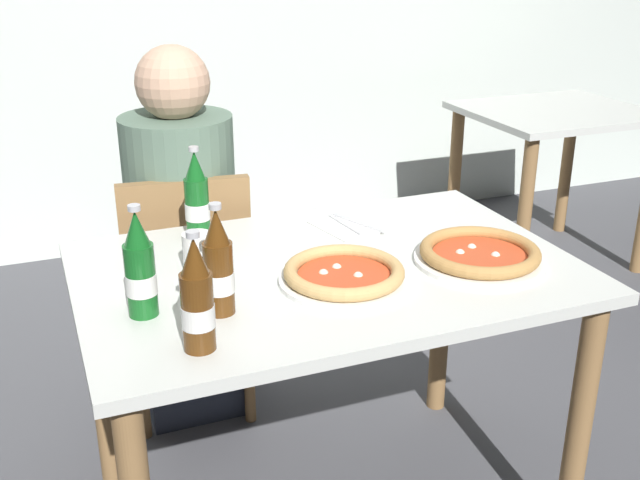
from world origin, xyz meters
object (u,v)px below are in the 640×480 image
at_px(beer_bottle_left, 197,199).
at_px(pizza_margherita_near, 343,275).
at_px(beer_bottle_center, 218,268).
at_px(napkin_with_cutlery, 352,225).
at_px(paper_cup, 198,252).
at_px(dining_table_background, 553,142).
at_px(beer_bottle_extra, 140,270).
at_px(chair_behind_table, 187,282).
at_px(dining_table_main, 327,308).
at_px(beer_bottle_right, 197,301).
at_px(pizza_marinara_far, 480,254).
at_px(diner_seated, 184,246).

bearing_deg(beer_bottle_left, pizza_margherita_near, -59.53).
xyz_separation_m(beer_bottle_center, napkin_with_cutlery, (0.47, 0.37, -0.10)).
bearing_deg(paper_cup, dining_table_background, 31.00).
relative_size(pizza_margherita_near, beer_bottle_extra, 1.23).
bearing_deg(chair_behind_table, beer_bottle_center, 91.06).
bearing_deg(dining_table_main, beer_bottle_right, -144.10).
bearing_deg(pizza_marinara_far, beer_bottle_extra, 178.28).
relative_size(dining_table_main, beer_bottle_center, 4.86).
bearing_deg(beer_bottle_center, dining_table_background, 35.62).
distance_m(pizza_margherita_near, pizza_marinara_far, 0.36).
xyz_separation_m(diner_seated, pizza_margherita_near, (0.22, -0.76, 0.19)).
bearing_deg(beer_bottle_left, paper_cup, -103.30).
distance_m(diner_seated, pizza_margherita_near, 0.81).
bearing_deg(paper_cup, chair_behind_table, 82.55).
xyz_separation_m(dining_table_main, diner_seated, (-0.22, 0.66, -0.05)).
distance_m(pizza_marinara_far, beer_bottle_right, 0.76).
xyz_separation_m(chair_behind_table, beer_bottle_center, (-0.07, -0.75, 0.37)).
xyz_separation_m(diner_seated, beer_bottle_extra, (-0.24, -0.75, 0.27)).
xyz_separation_m(chair_behind_table, beer_bottle_right, (-0.15, -0.89, 0.37)).
bearing_deg(chair_behind_table, pizza_marinara_far, 135.81).
bearing_deg(pizza_marinara_far, diner_seated, 126.80).
bearing_deg(pizza_margherita_near, napkin_with_cutlery, 62.69).
height_order(chair_behind_table, beer_bottle_center, beer_bottle_center).
xyz_separation_m(dining_table_background, napkin_with_cutlery, (-1.48, -1.03, 0.16)).
xyz_separation_m(dining_table_main, beer_bottle_extra, (-0.46, -0.09, 0.22)).
distance_m(chair_behind_table, beer_bottle_right, 0.97).
xyz_separation_m(dining_table_background, paper_cup, (-1.95, -1.17, 0.21)).
bearing_deg(pizza_margherita_near, chair_behind_table, 107.65).
height_order(beer_bottle_left, napkin_with_cutlery, beer_bottle_left).
bearing_deg(dining_table_background, chair_behind_table, -160.90).
height_order(dining_table_main, pizza_marinara_far, pizza_marinara_far).
bearing_deg(pizza_marinara_far, napkin_with_cutlery, 118.94).
relative_size(beer_bottle_extra, paper_cup, 2.60).
bearing_deg(beer_bottle_left, chair_behind_table, 86.96).
bearing_deg(beer_bottle_right, paper_cup, 77.11).
relative_size(dining_table_background, pizza_margherita_near, 2.63).
height_order(chair_behind_table, beer_bottle_left, beer_bottle_left).
distance_m(beer_bottle_extra, napkin_with_cutlery, 0.71).
height_order(beer_bottle_left, beer_bottle_extra, same).
xyz_separation_m(diner_seated, beer_bottle_center, (-0.08, -0.80, 0.27)).
bearing_deg(dining_table_main, diner_seated, 108.57).
xyz_separation_m(beer_bottle_center, paper_cup, (0.01, 0.23, -0.06)).
xyz_separation_m(pizza_margherita_near, beer_bottle_left, (-0.24, 0.41, 0.08)).
bearing_deg(beer_bottle_right, dining_table_background, 37.10).
bearing_deg(pizza_marinara_far, beer_bottle_right, -167.65).
relative_size(beer_bottle_right, napkin_with_cutlery, 1.14).
distance_m(dining_table_background, beer_bottle_center, 2.42).
xyz_separation_m(chair_behind_table, pizza_marinara_far, (0.59, -0.72, 0.29)).
height_order(dining_table_background, paper_cup, paper_cup).
bearing_deg(beer_bottle_extra, dining_table_background, 32.63).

